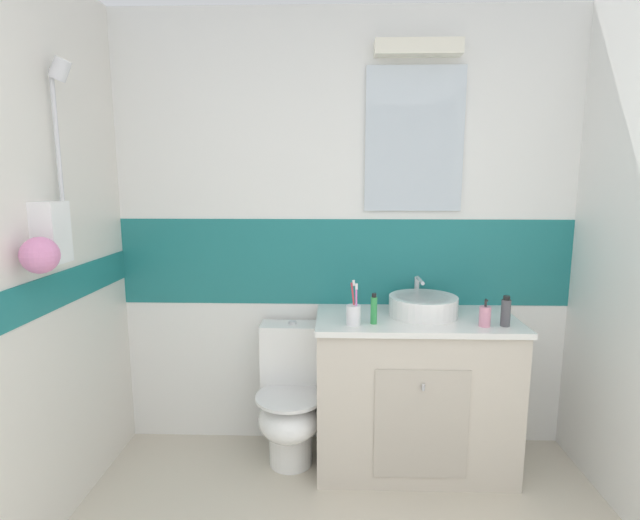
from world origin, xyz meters
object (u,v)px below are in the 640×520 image
object	(u,v)px
toilet	(291,400)
soap_dispenser	(485,316)
toothpaste_tube_upright	(374,309)
toothbrush_cup	(353,314)
deodorant_spray_can	(506,312)
sink_basin	(423,305)

from	to	relation	value
toilet	soap_dispenser	xyz separation A→B (m)	(0.99, -0.17, 0.54)
toothpaste_tube_upright	toothbrush_cup	bearing A→B (deg)	-168.13
soap_dispenser	deodorant_spray_can	xyz separation A→B (m)	(0.10, 0.01, 0.02)
soap_dispenser	toothbrush_cup	bearing A→B (deg)	179.66
toothpaste_tube_upright	toilet	bearing A→B (deg)	161.79
soap_dispenser	deodorant_spray_can	world-z (taller)	deodorant_spray_can
sink_basin	soap_dispenser	bearing A→B (deg)	-35.26
toilet	toothpaste_tube_upright	size ratio (longest dim) A/B	4.89
sink_basin	deodorant_spray_can	world-z (taller)	sink_basin
sink_basin	toilet	size ratio (longest dim) A/B	0.53
toothpaste_tube_upright	sink_basin	bearing A→B (deg)	31.04
toilet	deodorant_spray_can	size ratio (longest dim) A/B	5.00
sink_basin	deodorant_spray_can	bearing A→B (deg)	-26.44
toilet	deodorant_spray_can	bearing A→B (deg)	-8.55
soap_dispenser	deodorant_spray_can	distance (m)	0.11
toothbrush_cup	soap_dispenser	xyz separation A→B (m)	(0.66, -0.00, -0.01)
sink_basin	toothpaste_tube_upright	distance (m)	0.33
sink_basin	soap_dispenser	world-z (taller)	sink_basin
soap_dispenser	deodorant_spray_can	bearing A→B (deg)	3.27
toilet	toothpaste_tube_upright	xyz separation A→B (m)	(0.44, -0.14, 0.57)
sink_basin	toothpaste_tube_upright	bearing A→B (deg)	-148.96
toilet	soap_dispenser	size ratio (longest dim) A/B	5.44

